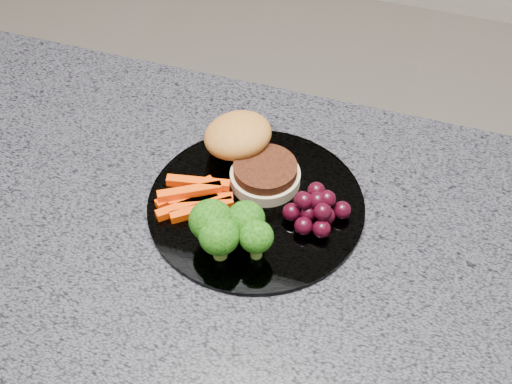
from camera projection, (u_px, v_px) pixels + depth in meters
countertop at (315, 287)px, 0.80m from camera, size 1.20×0.60×0.04m
plate at (256, 205)px, 0.85m from camera, size 0.26×0.26×0.01m
burger at (247, 151)px, 0.88m from camera, size 0.16×0.15×0.05m
carrot_sticks at (194, 196)px, 0.85m from camera, size 0.09×0.08×0.02m
broccoli at (228, 227)px, 0.78m from camera, size 0.10×0.08×0.06m
grape_bunch at (316, 209)px, 0.82m from camera, size 0.08×0.06×0.04m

